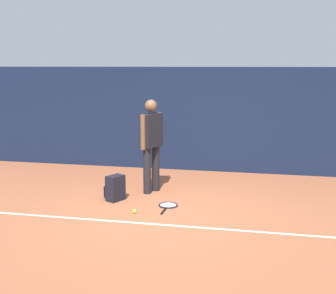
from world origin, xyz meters
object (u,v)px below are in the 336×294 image
object	(u,v)px
tennis_player	(151,140)
tennis_ball_near_player	(134,211)
tennis_racket	(168,206)
water_bottle	(153,176)
backpack	(115,188)

from	to	relation	value
tennis_player	tennis_ball_near_player	bearing A→B (deg)	27.82
tennis_player	tennis_racket	size ratio (longest dim) A/B	2.75
tennis_player	tennis_racket	bearing A→B (deg)	58.29
tennis_player	tennis_ball_near_player	xyz separation A→B (m)	(0.01, -1.20, -0.93)
water_bottle	tennis_racket	bearing A→B (deg)	-67.35
tennis_ball_near_player	tennis_player	bearing A→B (deg)	90.56
backpack	tennis_ball_near_player	distance (m)	0.80
tennis_ball_near_player	water_bottle	size ratio (longest dim) A/B	0.25
backpack	tennis_racket	bearing A→B (deg)	109.15
tennis_racket	backpack	bearing A→B (deg)	83.70
tennis_player	water_bottle	xyz separation A→B (m)	(-0.12, 0.63, -0.83)
tennis_player	water_bottle	bearing A→B (deg)	-141.86
tennis_player	water_bottle	world-z (taller)	tennis_player
water_bottle	backpack	bearing A→B (deg)	-107.08
tennis_racket	water_bottle	world-z (taller)	water_bottle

